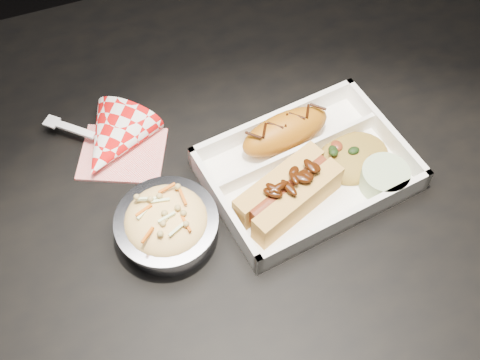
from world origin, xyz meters
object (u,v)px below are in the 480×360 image
Objects in this scene: fried_pastry at (285,131)px; foil_coleslaw_cup at (167,224)px; hotdog at (288,192)px; dining_table at (224,210)px; food_tray at (306,172)px; napkin_fork at (112,144)px.

foil_coleslaw_cup is at bearing -157.42° from fried_pastry.
hotdog is (-0.03, -0.09, 0.00)m from fried_pastry.
dining_table is at bearing 33.91° from foil_coleslaw_cup.
foil_coleslaw_cup is at bearing -146.09° from dining_table.
fried_pastry is (-0.01, 0.05, 0.02)m from food_tray.
fried_pastry is at bearing 23.86° from napkin_fork.
fried_pastry is (0.09, 0.01, 0.12)m from dining_table.
hotdog is 1.18× the size of foil_coleslaw_cup.
hotdog is at bearing 1.25° from napkin_fork.
food_tray is 1.73× the size of napkin_fork.
food_tray is 0.06m from fried_pastry.
foil_coleslaw_cup is (-0.09, -0.06, 0.12)m from dining_table.
hotdog is 0.92× the size of napkin_fork.
fried_pastry is 1.02× the size of foil_coleslaw_cup.
napkin_fork is at bearing 117.34° from hotdog.
food_tray is at bearing 6.52° from foil_coleslaw_cup.
fried_pastry is at bearing 90.00° from food_tray.
hotdog reaches higher than food_tray.
hotdog is 0.15m from foil_coleslaw_cup.
napkin_fork is (-0.22, 0.13, 0.01)m from food_tray.
dining_table is 0.16m from hotdog.
dining_table is at bearing 107.97° from hotdog.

